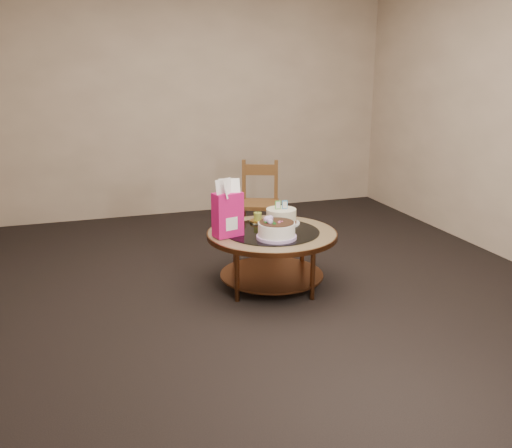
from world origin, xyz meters
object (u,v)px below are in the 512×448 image
object	(u,v)px
decorated_cake	(276,231)
cream_cake	(281,217)
gift_bag	(228,208)
dining_chair	(259,202)
coffee_table	(272,241)

from	to	relation	value
decorated_cake	cream_cake	size ratio (longest dim) A/B	0.99
gift_bag	dining_chair	xyz separation A→B (m)	(0.62, 1.11, -0.26)
decorated_cake	cream_cake	distance (m)	0.40
gift_bag	dining_chair	size ratio (longest dim) A/B	0.54
cream_cake	coffee_table	bearing A→B (deg)	-121.22
coffee_table	decorated_cake	world-z (taller)	decorated_cake
dining_chair	coffee_table	bearing A→B (deg)	-81.13
gift_bag	dining_chair	distance (m)	1.30
cream_cake	dining_chair	world-z (taller)	dining_chair
cream_cake	dining_chair	distance (m)	0.94
coffee_table	gift_bag	xyz separation A→B (m)	(-0.36, -0.01, 0.29)
coffee_table	decorated_cake	distance (m)	0.23
coffee_table	dining_chair	bearing A→B (deg)	76.43
decorated_cake	coffee_table	bearing A→B (deg)	79.66
cream_cake	dining_chair	size ratio (longest dim) A/B	0.38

